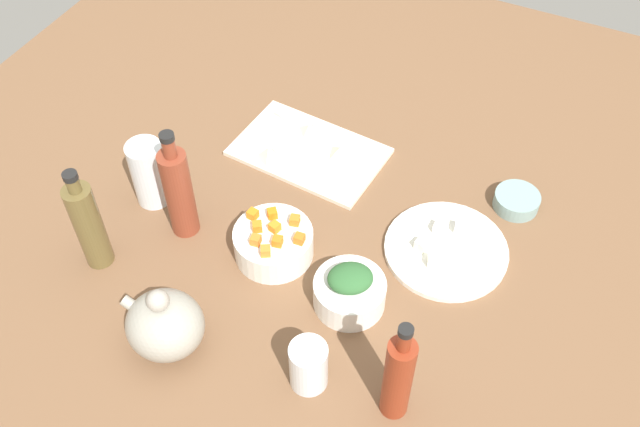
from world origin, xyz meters
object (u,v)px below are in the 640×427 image
cutting_board (309,152)px  bowl_greens (349,293)px  plate_tofu (446,250)px  teapot (165,324)px  bowl_carrots (274,243)px  bottle_1 (398,377)px  drinking_glass_1 (149,173)px  bottle_0 (179,191)px  drinking_glass_0 (309,366)px  bottle_2 (88,225)px  bowl_small_side (517,201)px

cutting_board → bowl_greens: size_ratio=2.40×
plate_tofu → teapot: 55.25cm
plate_tofu → bowl_carrots: size_ratio=1.57×
bottle_1 → cutting_board: bearing=-50.6°
bottle_1 → bowl_greens: bearing=-46.1°
bowl_carrots → teapot: 26.82cm
drinking_glass_1 → bowl_carrots: bearing=175.9°
teapot → bottle_0: 26.90cm
teapot → plate_tofu: bearing=-132.5°
bottle_0 → drinking_glass_1: bottle_0 is taller
bowl_greens → drinking_glass_0: (-0.37, 17.45, 2.07)cm
cutting_board → bowl_greens: (-24.05, 31.88, 2.39)cm
plate_tofu → teapot: teapot is taller
bottle_2 → drinking_glass_0: (-47.79, 5.73, -5.32)cm
bowl_greens → drinking_glass_0: 17.58cm
bowl_small_side → teapot: bearing=51.5°
bowl_greens → drinking_glass_1: 47.65cm
bowl_greens → drinking_glass_1: size_ratio=0.90×
bottle_0 → drinking_glass_1: (10.25, -4.07, -3.42)cm
plate_tofu → bottle_2: bottle_2 is taller
bottle_1 → drinking_glass_1: (62.16, -21.92, -2.85)cm
bowl_small_side → bottle_2: bottle_2 is taller
bowl_small_side → bottle_1: 53.24cm
bowl_greens → bottle_1: bearing=133.9°
bottle_2 → plate_tofu: bearing=-152.8°
plate_tofu → bottle_2: size_ratio=1.02×
bowl_greens → bottle_2: size_ratio=0.56×
bottle_0 → plate_tofu: bearing=-161.0°
teapot → drinking_glass_1: (22.06, -27.76, 1.32)cm
bowl_carrots → teapot: size_ratio=1.00×
cutting_board → bottle_0: size_ratio=1.25×
bottle_1 → drinking_glass_1: size_ratio=1.65×
bowl_greens → drinking_glass_1: bearing=-7.5°
bowl_small_side → drinking_glass_0: drinking_glass_0 is taller
bowl_greens → drinking_glass_0: drinking_glass_0 is taller
drinking_glass_1 → drinking_glass_0: bearing=153.5°
drinking_glass_0 → cutting_board: bearing=-63.7°
bowl_carrots → bottle_0: bottle_0 is taller
bowl_carrots → drinking_glass_1: bearing=-4.1°
bottle_2 → drinking_glass_1: size_ratio=1.61×
bowl_greens → drinking_glass_0: bearing=91.2°
bottle_0 → bottle_2: bearing=52.5°
drinking_glass_0 → bowl_carrots: bearing=-49.8°
bowl_small_side → bottle_2: (68.53, 48.19, 8.65)cm
plate_tofu → drinking_glass_0: bearing=72.0°
bottle_0 → bottle_1: size_ratio=1.05×
bowl_carrots → bottle_2: size_ratio=0.65×
cutting_board → teapot: bearing=89.0°
bottle_2 → drinking_glass_1: (-0.39, -17.91, -2.93)cm
cutting_board → bowl_carrots: bowl_carrots is taller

